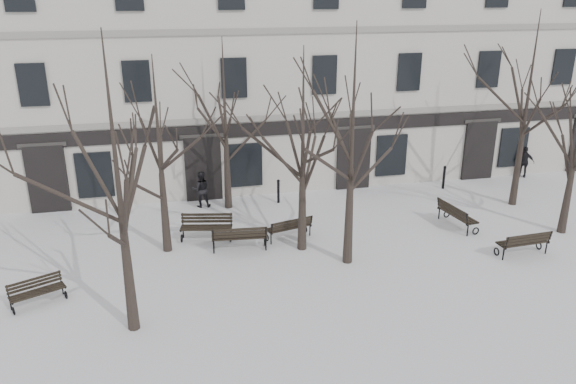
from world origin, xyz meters
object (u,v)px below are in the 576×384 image
object	(u,v)px
bench_1	(240,237)
bench_4	(289,227)
tree_2	(353,120)
tree_0	(115,154)
bench_0	(37,291)
tree_1	(303,128)
bench_2	(524,242)
bench_5	(456,214)
bench_3	(207,226)

from	to	relation	value
bench_1	bench_4	distance (m)	2.07
tree_2	bench_4	size ratio (longest dim) A/B	4.38
tree_0	bench_0	xyz separation A→B (m)	(-2.88, 1.99, -4.68)
bench_4	tree_1	bearing A→B (deg)	90.56
tree_1	bench_0	distance (m)	9.84
tree_0	bench_4	distance (m)	8.73
tree_0	bench_2	distance (m)	14.29
bench_0	bench_5	xyz separation A→B (m)	(15.21, 2.52, 0.10)
bench_0	bench_3	distance (m)	6.45
tree_1	bench_4	world-z (taller)	tree_1
tree_2	bench_0	xyz separation A→B (m)	(-10.03, -0.57, -4.63)
tree_0	bench_1	distance (m)	7.22
bench_0	bench_5	size ratio (longest dim) A/B	0.82
bench_5	bench_4	bearing A→B (deg)	78.55
tree_2	bench_2	bearing A→B (deg)	-8.18
tree_1	tree_2	size ratio (longest dim) A/B	0.90
bench_0	bench_4	distance (m)	8.94
bench_1	bench_5	size ratio (longest dim) A/B	1.01
bench_2	tree_2	bearing A→B (deg)	-11.58
tree_0	bench_5	distance (m)	13.91
bench_1	bench_3	world-z (taller)	bench_1
tree_0	bench_0	size ratio (longest dim) A/B	4.93
tree_1	bench_3	size ratio (longest dim) A/B	3.59
bench_4	tree_0	bearing A→B (deg)	25.87
tree_0	bench_3	bearing A→B (deg)	65.42
tree_1	bench_5	distance (m)	7.65
bench_3	bench_5	bearing A→B (deg)	5.61
tree_2	bench_5	bearing A→B (deg)	20.66
tree_2	bench_2	xyz separation A→B (m)	(6.28, -0.90, -4.55)
tree_1	bench_4	size ratio (longest dim) A/B	3.94
bench_2	bench_0	bearing A→B (deg)	-4.58
bench_1	bench_2	bearing A→B (deg)	170.30
bench_1	bench_3	distance (m)	1.65
bench_2	bench_5	xyz separation A→B (m)	(-1.10, 2.85, 0.01)
tree_0	bench_4	size ratio (longest dim) A/B	4.42
tree_0	bench_5	bearing A→B (deg)	20.08
tree_1	bench_1	distance (m)	4.61
tree_2	bench_4	xyz separation A→B (m)	(-1.56, 2.29, -4.59)
bench_0	bench_2	bearing A→B (deg)	-26.11
tree_0	tree_2	bearing A→B (deg)	19.67
tree_1	bench_1	size ratio (longest dim) A/B	3.56
bench_5	tree_1	bearing A→B (deg)	86.66
bench_5	bench_3	bearing A→B (deg)	75.56
tree_0	tree_1	size ratio (longest dim) A/B	1.12
bench_1	bench_0	bearing A→B (deg)	24.65
tree_2	bench_5	distance (m)	7.16
tree_2	bench_5	size ratio (longest dim) A/B	4.02
tree_0	tree_1	xyz separation A→B (m)	(5.86, 3.92, -0.56)
bench_2	bench_3	xyz separation A→B (m)	(-10.91, 3.86, 0.01)
tree_1	bench_2	world-z (taller)	tree_1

